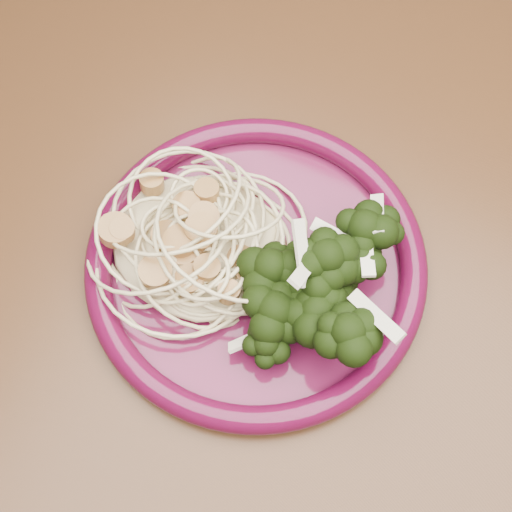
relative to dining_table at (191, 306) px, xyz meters
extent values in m
plane|color=brown|center=(0.00, 0.00, -0.65)|extent=(3.50, 3.50, 0.00)
cube|color=#472814|center=(0.00, 0.00, 0.08)|extent=(1.20, 0.80, 0.04)
cylinder|color=#4D0F2B|center=(0.05, 0.02, 0.10)|extent=(0.26, 0.26, 0.01)
torus|color=#4D0525|center=(0.05, 0.02, 0.11)|extent=(0.27, 0.27, 0.02)
ellipsoid|color=beige|center=(0.01, 0.01, 0.12)|extent=(0.14, 0.13, 0.03)
ellipsoid|color=black|center=(0.10, 0.02, 0.13)|extent=(0.10, 0.15, 0.05)
camera|label=1|loc=(0.14, -0.16, 0.55)|focal=50.00mm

